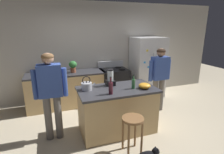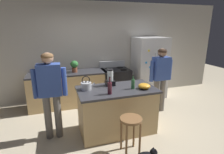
{
  "view_description": "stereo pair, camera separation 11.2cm",
  "coord_description": "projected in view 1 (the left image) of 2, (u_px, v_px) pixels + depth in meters",
  "views": [
    {
      "loc": [
        -1.19,
        -3.04,
        2.06
      ],
      "look_at": [
        0.0,
        0.3,
        1.05
      ],
      "focal_mm": 28.87,
      "sensor_mm": 36.0,
      "label": 1
    },
    {
      "loc": [
        -1.09,
        -3.08,
        2.06
      ],
      "look_at": [
        0.0,
        0.3,
        1.05
      ],
      "focal_mm": 28.87,
      "sensor_mm": 36.0,
      "label": 2
    }
  ],
  "objects": [
    {
      "name": "ground_plane",
      "position": [
        117.0,
        130.0,
        3.7
      ],
      "size": [
        14.0,
        14.0,
        0.0
      ],
      "primitive_type": "plane",
      "color": "beige"
    },
    {
      "name": "back_wall",
      "position": [
        92.0,
        52.0,
        5.1
      ],
      "size": [
        8.0,
        0.1,
        2.7
      ],
      "primitive_type": "cube",
      "color": "#BCB7AD",
      "rests_on": "ground_plane"
    },
    {
      "name": "kitchen_island",
      "position": [
        117.0,
        110.0,
        3.58
      ],
      "size": [
        1.5,
        0.83,
        0.9
      ],
      "color": "tan",
      "rests_on": "ground_plane"
    },
    {
      "name": "back_counter_run",
      "position": [
        67.0,
        89.0,
        4.72
      ],
      "size": [
        2.0,
        0.64,
        0.9
      ],
      "color": "tan",
      "rests_on": "ground_plane"
    },
    {
      "name": "refrigerator",
      "position": [
        147.0,
        67.0,
        5.32
      ],
      "size": [
        0.9,
        0.73,
        1.75
      ],
      "color": "silver",
      "rests_on": "ground_plane"
    },
    {
      "name": "stove_range",
      "position": [
        114.0,
        84.0,
        5.12
      ],
      "size": [
        0.76,
        0.65,
        1.08
      ],
      "color": "black",
      "rests_on": "ground_plane"
    },
    {
      "name": "person_by_island_left",
      "position": [
        51.0,
        89.0,
        3.18
      ],
      "size": [
        0.59,
        0.23,
        1.63
      ],
      "color": "#66605B",
      "rests_on": "ground_plane"
    },
    {
      "name": "person_by_sink_right",
      "position": [
        159.0,
        74.0,
        4.32
      ],
      "size": [
        0.59,
        0.23,
        1.56
      ],
      "color": "#66605B",
      "rests_on": "ground_plane"
    },
    {
      "name": "bar_stool",
      "position": [
        132.0,
        125.0,
        2.93
      ],
      "size": [
        0.36,
        0.36,
        0.64
      ],
      "color": "brown",
      "rests_on": "ground_plane"
    },
    {
      "name": "potted_plant",
      "position": [
        73.0,
        66.0,
        4.61
      ],
      "size": [
        0.2,
        0.2,
        0.3
      ],
      "color": "brown",
      "rests_on": "back_counter_run"
    },
    {
      "name": "blender_appliance",
      "position": [
        110.0,
        79.0,
        3.61
      ],
      "size": [
        0.17,
        0.17,
        0.34
      ],
      "color": "black",
      "rests_on": "kitchen_island"
    },
    {
      "name": "bottle_olive_oil",
      "position": [
        133.0,
        83.0,
        3.43
      ],
      "size": [
        0.07,
        0.07,
        0.28
      ],
      "color": "#2D6638",
      "rests_on": "kitchen_island"
    },
    {
      "name": "bottle_wine",
      "position": [
        111.0,
        88.0,
        3.15
      ],
      "size": [
        0.08,
        0.08,
        0.32
      ],
      "color": "#471923",
      "rests_on": "kitchen_island"
    },
    {
      "name": "mixing_bowl",
      "position": [
        145.0,
        86.0,
        3.45
      ],
      "size": [
        0.23,
        0.23,
        0.1
      ],
      "primitive_type": "ellipsoid",
      "color": "orange",
      "rests_on": "kitchen_island"
    },
    {
      "name": "tea_kettle",
      "position": [
        87.0,
        86.0,
        3.36
      ],
      "size": [
        0.28,
        0.2,
        0.27
      ],
      "color": "#B7BABF",
      "rests_on": "kitchen_island"
    }
  ]
}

